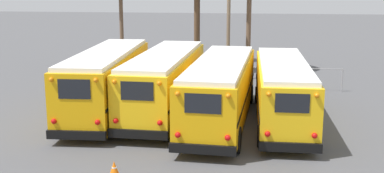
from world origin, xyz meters
TOP-DOWN VIEW (x-y plane):
  - ground_plane at (0.00, 0.00)m, footprint 160.00×160.00m
  - school_bus_0 at (-4.35, 0.22)m, footprint 2.95×10.55m
  - school_bus_1 at (-1.45, 0.60)m, footprint 2.85×10.64m
  - school_bus_2 at (1.45, -0.77)m, footprint 3.08×10.81m
  - school_bus_3 at (4.35, -0.33)m, footprint 2.53×10.07m
  - utility_pole at (1.24, 9.34)m, footprint 1.80×0.24m
  - fence_line at (0.00, 6.79)m, footprint 16.77×0.06m
  - traffic_cone at (-1.76, -7.59)m, footprint 0.36×0.36m

SIDE VIEW (x-z plane):
  - ground_plane at x=0.00m, z-range 0.00..0.00m
  - traffic_cone at x=-1.76m, z-range 0.00..0.52m
  - fence_line at x=0.00m, z-range 0.27..1.69m
  - school_bus_3 at x=4.35m, z-range 0.13..3.08m
  - school_bus_2 at x=1.45m, z-range 0.15..3.18m
  - school_bus_1 at x=-1.45m, z-range 0.15..3.26m
  - school_bus_0 at x=-4.35m, z-range 0.14..3.35m
  - utility_pole at x=1.24m, z-range 0.21..7.30m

